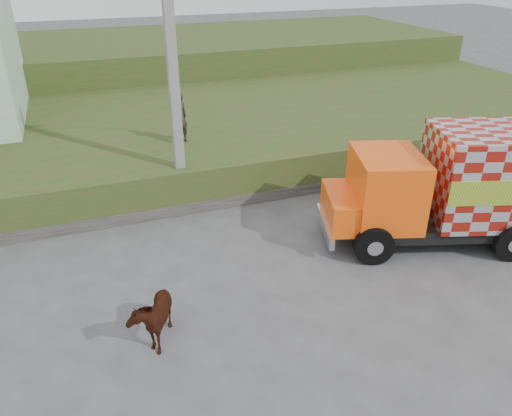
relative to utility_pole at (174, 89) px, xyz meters
name	(u,v)px	position (x,y,z in m)	size (l,w,h in m)	color
ground	(257,273)	(1.00, -4.60, -4.08)	(120.00, 120.00, 0.00)	#474749
embankment	(177,134)	(1.00, 5.40, -3.33)	(40.00, 12.00, 1.50)	#264F1A
embankment_far	(135,64)	(1.00, 17.40, -2.58)	(40.00, 12.00, 3.00)	#264F1A
retaining_strip	(156,212)	(-1.00, -0.40, -3.88)	(16.00, 0.50, 0.40)	#595651
utility_pole	(174,89)	(0.00, 0.00, 0.00)	(1.20, 0.30, 8.00)	gray
cargo_truck	(475,186)	(7.59, -5.05, -2.30)	(8.12, 4.67, 3.45)	black
cow	(153,314)	(-2.05, -6.18, -3.40)	(0.73, 1.61, 1.36)	#33170C
pedestrian	(179,118)	(0.55, 2.33, -1.63)	(0.69, 0.45, 1.88)	#322F2C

